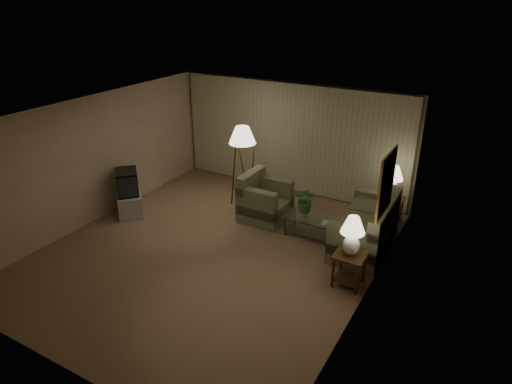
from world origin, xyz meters
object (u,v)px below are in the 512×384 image
table_lamp_near (352,233)px  crt_tv (127,182)px  side_table_near (349,264)px  vase (306,213)px  table_lamp_far (393,179)px  armchair (265,202)px  floor_lamp (243,165)px  ottoman (259,200)px  sofa (365,228)px  coffee_table (312,224)px  tv_cabinet (130,203)px  side_table_far (389,206)px

table_lamp_near → crt_tv: bearing=178.1°
side_table_near → vase: 1.85m
table_lamp_far → vase: (-1.37, -1.35, -0.54)m
armchair → side_table_near: 2.81m
table_lamp_far → floor_lamp: floor_lamp is taller
side_table_near → vase: (-1.37, 1.25, 0.08)m
armchair → ottoman: 0.56m
crt_tv → vase: 3.99m
sofa → table_lamp_far: bearing=171.8°
coffee_table → ottoman: ottoman is taller
table_lamp_near → tv_cabinet: size_ratio=0.75×
sofa → floor_lamp: floor_lamp is taller
table_lamp_far → coffee_table: bearing=-132.0°
armchair → floor_lamp: size_ratio=0.53×
sofa → tv_cabinet: 5.19m
table_lamp_far → floor_lamp: (-3.24, -0.73, -0.04)m
coffee_table → side_table_far: bearing=48.0°
table_lamp_near → tv_cabinet: 5.26m
vase → tv_cabinet: bearing=-164.3°
vase → armchair: bearing=169.2°
table_lamp_near → ottoman: table_lamp_near is taller
sofa → crt_tv: size_ratio=2.50×
sofa → side_table_near: size_ratio=3.18×
coffee_table → crt_tv: crt_tv is taller
table_lamp_near → floor_lamp: size_ratio=0.37×
tv_cabinet → armchair: bearing=68.7°
sofa → armchair: 2.27m
table_lamp_far → coffee_table: (-1.22, -1.35, -0.75)m
side_table_far → ottoman: (-2.79, -0.78, -0.19)m
tv_cabinet → vase: (3.83, 1.08, 0.24)m
floor_lamp → table_lamp_near: bearing=-30.0°
vase → ottoman: bearing=158.3°
floor_lamp → ottoman: size_ratio=2.94×
coffee_table → crt_tv: size_ratio=1.47×
sofa → table_lamp_near: size_ratio=2.71×
table_lamp_far → vase: size_ratio=4.78×
side_table_near → crt_tv: bearing=178.1°
side_table_far → armchair: bearing=-154.5°
sofa → crt_tv: 5.20m
sofa → vase: 1.22m
armchair → ottoman: (-0.37, 0.37, -0.20)m
tv_cabinet → side_table_near: bearing=42.1°
sofa → vase: sofa is taller
table_lamp_far → side_table_far: bearing=26.6°
side_table_near → vase: bearing=137.5°
table_lamp_far → ottoman: table_lamp_far is taller
table_lamp_far → vase: table_lamp_far is taller
coffee_table → vase: bearing=-180.0°
table_lamp_near → crt_tv: 5.21m
side_table_near → table_lamp_near: 0.61m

